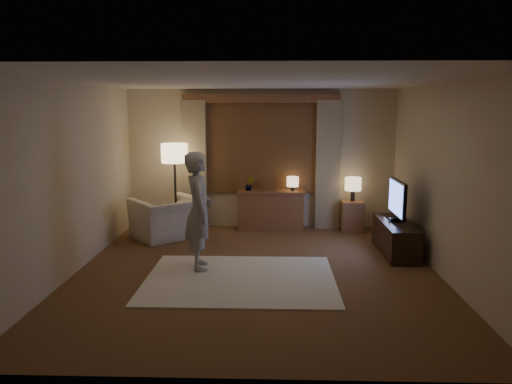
{
  "coord_description": "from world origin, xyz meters",
  "views": [
    {
      "loc": [
        0.21,
        -6.62,
        2.25
      ],
      "look_at": [
        -0.02,
        0.6,
        1.03
      ],
      "focal_mm": 35.0,
      "sensor_mm": 36.0,
      "label": 1
    }
  ],
  "objects_px": {
    "side_table": "(352,216)",
    "tv_stand": "(396,238)",
    "sideboard": "(271,211)",
    "person": "(199,211)",
    "armchair": "(167,218)"
  },
  "relations": [
    {
      "from": "sideboard",
      "to": "side_table",
      "type": "relative_size",
      "value": 2.14
    },
    {
      "from": "person",
      "to": "sideboard",
      "type": "bearing_deg",
      "value": -33.8
    },
    {
      "from": "person",
      "to": "armchair",
      "type": "bearing_deg",
      "value": 14.7
    },
    {
      "from": "sideboard",
      "to": "tv_stand",
      "type": "xyz_separation_m",
      "value": [
        1.96,
        -1.48,
        -0.1
      ]
    },
    {
      "from": "armchair",
      "to": "tv_stand",
      "type": "xyz_separation_m",
      "value": [
        3.76,
        -0.79,
        -0.1
      ]
    },
    {
      "from": "armchair",
      "to": "tv_stand",
      "type": "relative_size",
      "value": 0.77
    },
    {
      "from": "tv_stand",
      "to": "side_table",
      "type": "bearing_deg",
      "value": 107.66
    },
    {
      "from": "side_table",
      "to": "person",
      "type": "height_order",
      "value": "person"
    },
    {
      "from": "armchair",
      "to": "tv_stand",
      "type": "distance_m",
      "value": 3.85
    },
    {
      "from": "armchair",
      "to": "side_table",
      "type": "height_order",
      "value": "armchair"
    },
    {
      "from": "side_table",
      "to": "tv_stand",
      "type": "bearing_deg",
      "value": -72.34
    },
    {
      "from": "tv_stand",
      "to": "sideboard",
      "type": "bearing_deg",
      "value": 142.88
    },
    {
      "from": "armchair",
      "to": "tv_stand",
      "type": "height_order",
      "value": "armchair"
    },
    {
      "from": "sideboard",
      "to": "person",
      "type": "height_order",
      "value": "person"
    },
    {
      "from": "sideboard",
      "to": "side_table",
      "type": "xyz_separation_m",
      "value": [
        1.5,
        -0.05,
        -0.07
      ]
    }
  ]
}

